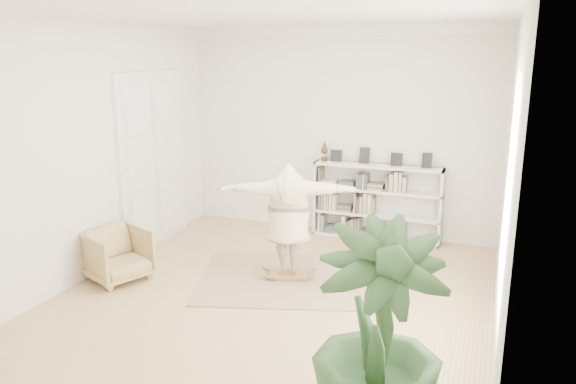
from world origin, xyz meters
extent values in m
plane|color=tan|center=(0.00, 0.00, 0.00)|extent=(6.00, 6.00, 0.00)
plane|color=silver|center=(0.00, 3.00, 1.80)|extent=(5.50, 0.00, 5.50)
plane|color=silver|center=(0.00, -3.00, 1.80)|extent=(5.50, 0.00, 5.50)
plane|color=silver|center=(-2.75, 0.00, 1.80)|extent=(0.00, 6.00, 6.00)
plane|color=silver|center=(2.75, 0.00, 1.80)|extent=(0.00, 6.00, 6.00)
plane|color=white|center=(0.00, 0.00, 3.60)|extent=(6.00, 6.00, 0.00)
cube|color=white|center=(0.00, 2.94, 3.51)|extent=(5.50, 0.12, 0.18)
cube|color=white|center=(-2.71, 1.30, 1.40)|extent=(0.08, 1.78, 2.92)
cube|color=silver|center=(-2.69, 0.90, 1.40)|extent=(0.06, 0.78, 2.80)
cube|color=silver|center=(-2.69, 1.70, 1.40)|extent=(0.06, 0.78, 2.80)
cube|color=silver|center=(-0.33, 2.81, 0.65)|extent=(0.04, 0.35, 1.30)
cube|color=silver|center=(1.83, 2.81, 0.65)|extent=(0.04, 0.35, 1.30)
cube|color=silver|center=(0.75, 2.96, 0.65)|extent=(2.20, 0.04, 1.30)
cube|color=silver|center=(0.75, 2.81, 0.02)|extent=(2.20, 0.35, 0.04)
cube|color=silver|center=(0.75, 2.81, 0.43)|extent=(2.20, 0.35, 0.04)
cube|color=silver|center=(0.75, 2.81, 0.86)|extent=(2.20, 0.35, 0.04)
cube|color=silver|center=(0.75, 2.81, 1.28)|extent=(2.20, 0.35, 0.04)
cube|color=black|center=(0.00, 2.85, 1.42)|extent=(0.18, 0.07, 0.24)
cube|color=black|center=(0.50, 2.85, 1.42)|extent=(0.18, 0.07, 0.24)
cube|color=black|center=(1.05, 2.85, 1.42)|extent=(0.18, 0.07, 0.24)
cube|color=black|center=(1.55, 2.85, 1.42)|extent=(0.18, 0.07, 0.24)
imported|color=tan|center=(-2.30, -0.28, 0.37)|extent=(1.06, 1.05, 0.74)
cube|color=tan|center=(-0.03, 0.57, 0.01)|extent=(2.97, 2.64, 0.02)
cube|color=#9A6C3D|center=(-0.03, 0.57, 0.08)|extent=(0.61, 0.46, 0.03)
cube|color=#9A6C3D|center=(-0.03, 0.57, 0.04)|extent=(0.37, 0.16, 0.04)
cube|color=#9A6C3D|center=(-0.03, 0.57, 0.04)|extent=(0.37, 0.16, 0.04)
cube|color=#9A6C3D|center=(-0.03, 0.57, 0.08)|extent=(0.22, 0.11, 0.11)
cube|color=#9A6C3D|center=(-0.03, 0.57, 0.08)|extent=(0.22, 0.11, 0.11)
imported|color=beige|center=(-0.03, 0.57, 0.94)|extent=(2.04, 1.08, 1.61)
imported|color=#294C26|center=(1.85, -2.40, 0.94)|extent=(1.38, 1.38, 1.88)
camera|label=1|loc=(2.60, -6.45, 3.17)|focal=35.00mm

